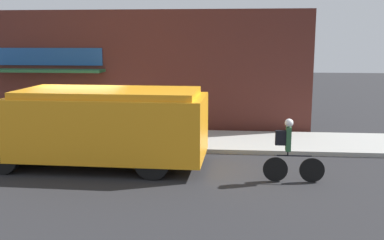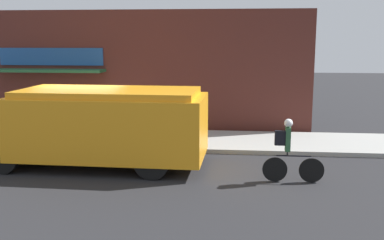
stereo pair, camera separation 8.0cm
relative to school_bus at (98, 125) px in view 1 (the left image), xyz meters
The scene contains 5 objects.
ground_plane 2.22m from the school_bus, 121.19° to the left, with size 70.00×70.00×0.00m, color #232326.
sidewalk 3.43m from the school_bus, 107.52° to the left, with size 28.00×2.97×0.14m.
storefront 5.17m from the school_bus, 102.22° to the left, with size 15.24×1.01×4.61m.
school_bus is the anchor object (origin of this frame).
cyclist 5.25m from the school_bus, 10.53° to the right, with size 1.52×0.21×1.61m.
Camera 1 is at (4.73, -13.57, 3.54)m, focal length 42.00 mm.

